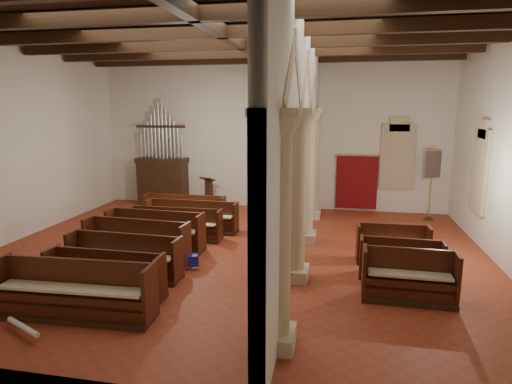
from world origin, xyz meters
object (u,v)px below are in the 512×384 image
Objects in this scene: pipe_organ at (163,173)px; processional_banner at (430,197)px; nave_pew_0 at (74,299)px; aisle_pew_0 at (408,283)px; lectern at (209,195)px.

processional_banner is at bearing -2.46° from pipe_organ.
nave_pew_0 is at bearing -76.72° from pipe_organ.
nave_pew_0 is 6.88m from aisle_pew_0.
nave_pew_0 is (2.29, -9.73, -0.99)m from pipe_organ.
nave_pew_0 is (0.22, -9.55, -0.17)m from lectern.
lectern is at bearing 89.00° from nave_pew_0.
nave_pew_0 is at bearing -155.67° from processional_banner.
processional_banner is (10.62, -0.46, -0.53)m from pipe_organ.
processional_banner is at bearing 45.72° from nave_pew_0.
pipe_organ is 1.35× the size of nave_pew_0.
pipe_organ is at bearing -166.41° from lectern.
pipe_organ is 10.04m from nave_pew_0.
lectern is (2.07, -0.18, -0.83)m from pipe_organ.
pipe_organ is 2.24m from lectern.
aisle_pew_0 is at bearing -29.43° from lectern.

